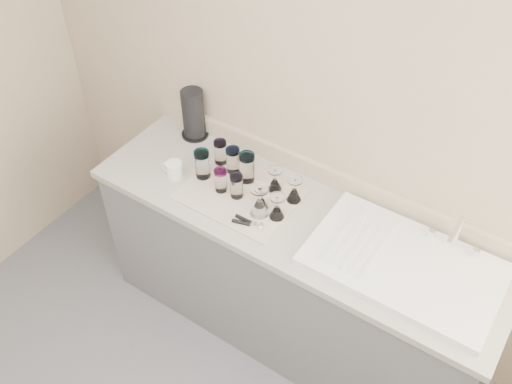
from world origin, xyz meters
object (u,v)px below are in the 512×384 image
Objects in this scene: tumbler_magenta at (202,164)px; white_mug at (174,170)px; goblet_back_left at (275,183)px; goblet_extra at (259,205)px; can_opener at (248,223)px; sink_unit at (404,264)px; tumbler_teal at (220,152)px; tumbler_purple at (247,167)px; paper_towel_roll at (193,114)px; tumbler_lavender at (237,186)px; goblet_front_left at (261,201)px; goblet_front_right at (277,210)px; tumbler_cyan at (233,160)px; goblet_back_right at (294,193)px; tumbler_blue at (221,180)px.

tumbler_magenta is 0.15m from white_mug.
goblet_back_left is 0.78× the size of goblet_extra.
goblet_extra is at bearing 87.82° from can_opener.
sink_unit is 6.11× the size of tumbler_teal.
can_opener is (0.18, -0.25, -0.07)m from tumbler_purple.
paper_towel_roll is (-0.25, 0.25, 0.05)m from tumbler_magenta.
tumbler_lavender reaches higher than goblet_front_left.
can_opener is (-0.08, -0.11, -0.03)m from goblet_front_right.
tumbler_magenta is at bearing -95.05° from tumbler_teal.
tumbler_cyan is 0.16m from tumbler_magenta.
can_opener is (-0.09, -0.26, -0.03)m from goblet_back_right.
paper_towel_roll is (-0.63, 0.31, 0.07)m from goblet_extra.
goblet_extra reaches higher than goblet_back_right.
paper_towel_roll is (-0.45, 0.15, 0.05)m from tumbler_purple.
tumbler_lavender is at bearing 166.49° from goblet_extra.
tumbler_lavender is at bearing -36.73° from tumbler_teal.
tumbler_magenta is 1.18× the size of goblet_back_right.
tumbler_teal is 1.04× the size of goblet_front_right.
paper_towel_roll is (-1.32, 0.23, 0.12)m from sink_unit.
goblet_extra reaches higher than goblet_front_left.
white_mug is at bearing 171.60° from can_opener.
can_opener is (0.24, -0.12, -0.05)m from tumbler_blue.
can_opener is (-0.70, -0.17, -0.00)m from sink_unit.
tumbler_teal is 0.87× the size of tumbler_magenta.
goblet_front_right is at bearing -54.61° from goblet_back_left.
tumbler_teal reaches higher than goblet_back_right.
tumbler_magenta is 0.48m from goblet_back_right.
goblet_extra reaches higher than tumbler_magenta.
paper_towel_roll is at bearing 149.99° from tumbler_lavender.
sink_unit reaches higher than goblet_front_right.
tumbler_lavender is at bearing -49.20° from tumbler_cyan.
tumbler_magenta is 0.46m from goblet_front_right.
goblet_back_right is at bearing 22.77° from tumbler_blue.
white_mug is at bearing -123.15° from tumbler_teal.
tumbler_blue is (-0.94, -0.05, 0.05)m from sink_unit.
tumbler_purple is (0.09, -0.01, 0.01)m from tumbler_cyan.
goblet_extra is at bearing -80.93° from goblet_back_left.
tumbler_teal is 0.14m from tumbler_magenta.
goblet_front_right is at bearing -0.46° from tumbler_blue.
tumbler_teal is 0.48× the size of paper_towel_roll.
sink_unit is 5.05× the size of goblet_extra.
goblet_back_right is at bearing 86.67° from goblet_front_right.
paper_towel_roll is at bearing 167.77° from goblet_back_left.
goblet_front_right reaches higher than goblet_back_left.
tumbler_cyan reaches higher than white_mug.
tumbler_purple is 0.22m from tumbler_magenta.
tumbler_magenta is 1.26× the size of white_mug.
tumbler_teal is 0.29m from paper_towel_roll.
goblet_front_right is at bearing -2.72° from tumbler_lavender.
tumbler_magenta is 1.22× the size of tumbler_blue.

